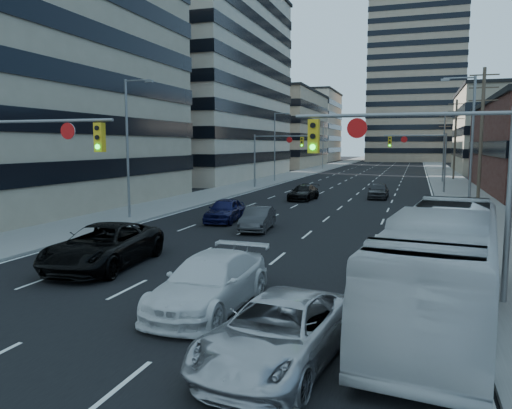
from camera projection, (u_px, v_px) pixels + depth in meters
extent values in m
plane|color=black|center=(47.00, 375.00, 10.63)|extent=(400.00, 400.00, 0.00)
cube|color=black|center=(388.00, 163.00, 133.44)|extent=(18.00, 300.00, 0.02)
cube|color=slate|center=(345.00, 162.00, 136.94)|extent=(5.00, 300.00, 0.15)
cube|color=slate|center=(434.00, 163.00, 129.92)|extent=(5.00, 300.00, 0.15)
cube|color=#ADA089|center=(177.00, 83.00, 73.88)|extent=(26.00, 34.00, 28.00)
cube|color=gray|center=(271.00, 131.00, 111.47)|extent=(20.00, 30.00, 16.00)
cube|color=gray|center=(416.00, 62.00, 147.04)|extent=(26.00, 26.00, 58.00)
cube|color=#ADA089|center=(296.00, 128.00, 150.24)|extent=(24.00, 24.00, 20.00)
cylinder|color=slate|center=(41.00, 121.00, 19.55)|extent=(6.50, 0.12, 0.12)
cube|color=gold|center=(100.00, 137.00, 18.82)|extent=(0.35, 0.28, 1.10)
cylinder|color=black|center=(97.00, 128.00, 18.63)|extent=(0.18, 0.06, 0.18)
cylinder|color=black|center=(97.00, 137.00, 18.67)|extent=(0.18, 0.06, 0.18)
cylinder|color=#0CE526|center=(97.00, 147.00, 18.71)|extent=(0.18, 0.06, 0.18)
cylinder|color=white|center=(68.00, 131.00, 19.19)|extent=(0.64, 0.06, 0.64)
cylinder|color=slate|center=(509.00, 208.00, 14.77)|extent=(0.18, 0.18, 6.00)
cylinder|color=slate|center=(398.00, 115.00, 15.43)|extent=(6.50, 0.12, 0.12)
cube|color=gold|center=(314.00, 136.00, 16.32)|extent=(0.35, 0.28, 1.10)
cylinder|color=black|center=(313.00, 125.00, 16.13)|extent=(0.18, 0.06, 0.18)
cylinder|color=black|center=(313.00, 136.00, 16.17)|extent=(0.18, 0.06, 0.18)
cylinder|color=#0CE526|center=(313.00, 147.00, 16.21)|extent=(0.18, 0.06, 0.18)
cylinder|color=white|center=(357.00, 128.00, 15.83)|extent=(0.64, 0.06, 0.64)
cylinder|color=slate|center=(255.00, 161.00, 55.83)|extent=(0.18, 0.18, 6.00)
cylinder|color=slate|center=(281.00, 136.00, 54.58)|extent=(6.00, 0.12, 0.12)
cube|color=gold|center=(302.00, 142.00, 53.93)|extent=(0.35, 0.28, 1.10)
cylinder|color=black|center=(302.00, 139.00, 53.74)|extent=(0.18, 0.06, 0.18)
cylinder|color=black|center=(302.00, 142.00, 53.78)|extent=(0.18, 0.06, 0.18)
cylinder|color=#0CE526|center=(302.00, 145.00, 53.82)|extent=(0.18, 0.06, 0.18)
cylinder|color=white|center=(289.00, 140.00, 54.30)|extent=(0.64, 0.06, 0.64)
cylinder|color=slate|center=(445.00, 164.00, 49.73)|extent=(0.18, 0.18, 6.00)
cylinder|color=slate|center=(415.00, 135.00, 50.31)|extent=(6.00, 0.12, 0.12)
cube|color=gold|center=(390.00, 142.00, 51.12)|extent=(0.35, 0.28, 1.10)
cylinder|color=black|center=(390.00, 139.00, 50.93)|extent=(0.18, 0.06, 0.18)
cylinder|color=black|center=(390.00, 142.00, 50.97)|extent=(0.18, 0.06, 0.18)
cylinder|color=#0CE526|center=(390.00, 145.00, 51.01)|extent=(0.18, 0.06, 0.18)
cylinder|color=white|center=(404.00, 139.00, 50.64)|extent=(0.64, 0.06, 0.64)
cylinder|color=#4C3D2D|center=(481.00, 137.00, 40.26)|extent=(0.28, 0.28, 11.00)
cube|color=#4C3D2D|center=(484.00, 75.00, 39.67)|extent=(2.20, 0.10, 0.10)
cube|color=#4C3D2D|center=(484.00, 88.00, 39.79)|extent=(2.20, 0.10, 0.10)
cube|color=#4C3D2D|center=(483.00, 100.00, 39.91)|extent=(2.20, 0.10, 0.10)
cylinder|color=#4C3D2D|center=(455.00, 140.00, 68.60)|extent=(0.28, 0.28, 11.00)
cube|color=#4C3D2D|center=(457.00, 104.00, 68.01)|extent=(2.20, 0.10, 0.10)
cube|color=#4C3D2D|center=(456.00, 111.00, 68.13)|extent=(2.20, 0.10, 0.10)
cube|color=#4C3D2D|center=(456.00, 119.00, 68.25)|extent=(2.20, 0.10, 0.10)
cylinder|color=#4C3D2D|center=(444.00, 141.00, 96.94)|extent=(0.28, 0.28, 11.00)
cube|color=#4C3D2D|center=(445.00, 116.00, 96.35)|extent=(2.20, 0.10, 0.10)
cube|color=#4C3D2D|center=(445.00, 121.00, 96.47)|extent=(2.20, 0.10, 0.10)
cube|color=#4C3D2D|center=(445.00, 126.00, 96.59)|extent=(2.20, 0.10, 0.10)
cylinder|color=slate|center=(127.00, 151.00, 32.19)|extent=(0.16, 0.16, 9.00)
cylinder|color=slate|center=(138.00, 80.00, 31.39)|extent=(1.80, 0.10, 0.10)
cube|color=slate|center=(149.00, 81.00, 31.16)|extent=(0.50, 0.22, 0.14)
cylinder|color=slate|center=(275.00, 148.00, 65.26)|extent=(0.16, 0.16, 9.00)
cylinder|color=slate|center=(282.00, 113.00, 64.46)|extent=(1.80, 0.10, 0.10)
cube|color=slate|center=(288.00, 114.00, 64.22)|extent=(0.50, 0.22, 0.14)
cylinder|color=slate|center=(323.00, 147.00, 98.32)|extent=(0.16, 0.16, 9.00)
cylinder|color=slate|center=(328.00, 124.00, 97.52)|extent=(1.80, 0.10, 0.10)
cube|color=slate|center=(332.00, 124.00, 97.29)|extent=(0.50, 0.22, 0.14)
cylinder|color=slate|center=(472.00, 151.00, 30.50)|extent=(0.16, 0.16, 9.00)
cylinder|color=slate|center=(459.00, 78.00, 30.25)|extent=(1.80, 0.10, 0.10)
cube|color=slate|center=(445.00, 80.00, 30.51)|extent=(0.50, 0.22, 0.14)
cylinder|color=slate|center=(444.00, 148.00, 63.57)|extent=(0.16, 0.16, 9.00)
cylinder|color=slate|center=(438.00, 113.00, 63.32)|extent=(1.80, 0.10, 0.10)
cube|color=slate|center=(431.00, 114.00, 63.57)|extent=(0.50, 0.22, 0.14)
imported|color=black|center=(103.00, 246.00, 19.89)|extent=(3.37, 6.40, 1.72)
imported|color=silver|center=(210.00, 282.00, 14.86)|extent=(2.48, 5.60, 1.60)
imported|color=#AEAFB3|center=(279.00, 331.00, 11.11)|extent=(3.17, 5.62, 1.48)
imported|color=silver|center=(443.00, 265.00, 13.77)|extent=(4.05, 11.46, 3.12)
imported|color=#0D0F36|center=(225.00, 210.00, 31.54)|extent=(2.06, 4.53, 1.51)
imported|color=#303032|center=(258.00, 219.00, 28.44)|extent=(1.81, 4.18, 1.34)
imported|color=black|center=(304.00, 193.00, 43.95)|extent=(2.29, 4.78, 1.34)
imported|color=#2F2F31|center=(378.00, 191.00, 45.22)|extent=(1.72, 4.27, 1.45)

